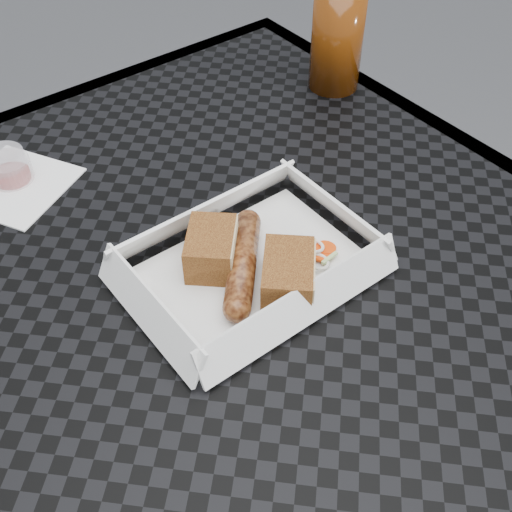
{
  "coord_description": "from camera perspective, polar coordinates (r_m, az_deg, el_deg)",
  "views": [
    {
      "loc": [
        -0.24,
        -0.4,
        1.23
      ],
      "look_at": [
        0.03,
        -0.05,
        0.78
      ],
      "focal_mm": 45.0,
      "sensor_mm": 36.0,
      "label": 1
    }
  ],
  "objects": [
    {
      "name": "bread_near",
      "position": [
        0.65,
        -4.03,
        0.64
      ],
      "size": [
        0.08,
        0.08,
        0.04
      ],
      "primitive_type": "cube",
      "rotation": [
        0.0,
        0.0,
        0.83
      ],
      "color": "brown",
      "rests_on": "food_tray"
    },
    {
      "name": "food_tray",
      "position": [
        0.66,
        -0.53,
        -1.21
      ],
      "size": [
        0.22,
        0.15,
        0.0
      ],
      "primitive_type": "cube",
      "color": "white",
      "rests_on": "patio_table"
    },
    {
      "name": "condiment_cup_empty",
      "position": [
        0.83,
        -21.44,
        7.68
      ],
      "size": [
        0.05,
        0.05,
        0.03
      ],
      "primitive_type": "cylinder",
      "color": "silver",
      "rests_on": "patio_table"
    },
    {
      "name": "condiment_cup_sauce",
      "position": [
        0.81,
        -21.0,
        7.12
      ],
      "size": [
        0.05,
        0.05,
        0.03
      ],
      "primitive_type": "cylinder",
      "color": "maroon",
      "rests_on": "patio_table"
    },
    {
      "name": "veg_garnish",
      "position": [
        0.67,
        5.5,
        0.02
      ],
      "size": [
        0.03,
        0.03,
        0.0
      ],
      "color": "#E8420A",
      "rests_on": "food_tray"
    },
    {
      "name": "drink_glass",
      "position": [
        0.92,
        7.23,
        18.72
      ],
      "size": [
        0.07,
        0.07,
        0.14
      ],
      "primitive_type": "cylinder",
      "color": "#512306",
      "rests_on": "patio_table"
    },
    {
      "name": "patio_table",
      "position": [
        0.73,
        -4.2,
        -4.64
      ],
      "size": [
        0.8,
        0.8,
        0.74
      ],
      "color": "black",
      "rests_on": "ground"
    },
    {
      "name": "bratwurst",
      "position": [
        0.64,
        -1.18,
        -0.61
      ],
      "size": [
        0.11,
        0.12,
        0.03
      ],
      "rotation": [
        0.0,
        0.0,
        0.83
      ],
      "color": "brown",
      "rests_on": "food_tray"
    },
    {
      "name": "napkin",
      "position": [
        0.81,
        -20.65,
        5.88
      ],
      "size": [
        0.16,
        0.16,
        0.0
      ],
      "primitive_type": "cube",
      "rotation": [
        0.0,
        0.0,
        0.5
      ],
      "color": "white",
      "rests_on": "patio_table"
    },
    {
      "name": "bread_far",
      "position": [
        0.63,
        2.85,
        -1.64
      ],
      "size": [
        0.09,
        0.09,
        0.04
      ],
      "primitive_type": "cube",
      "rotation": [
        0.0,
        0.0,
        0.83
      ],
      "color": "brown",
      "rests_on": "food_tray"
    }
  ]
}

